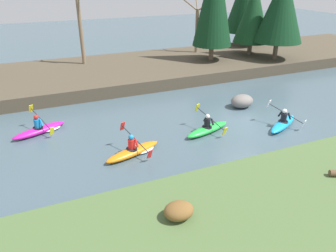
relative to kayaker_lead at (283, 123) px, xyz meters
The scene contains 12 objects.
ground_plane 1.64m from the kayaker_lead, 148.93° to the left, with size 90.00×90.00×0.00m, color #425660.
riverbank_far 11.91m from the kayaker_lead, 96.69° to the left, with size 44.00×8.77×0.81m.
conifer_tree_left 13.35m from the kayaker_lead, 62.16° to the left, with size 2.96×2.96×5.80m.
conifer_tree_mid_left 12.40m from the kayaker_lead, 52.99° to the left, with size 3.73×3.73×6.64m.
bare_tree_mid_downstream 16.16m from the kayaker_lead, 118.63° to the left, with size 3.65×3.61×6.63m.
bare_tree_downstream 14.38m from the kayaker_lead, 80.92° to the left, with size 2.68×2.65×4.79m.
shrub_clump_nearest 9.39m from the kayaker_lead, 149.91° to the right, with size 0.92×0.77×0.50m.
kayaker_lead is the anchor object (origin of this frame).
kayaker_middle 3.99m from the kayaker_lead, 166.16° to the left, with size 2.76×2.03×1.20m.
kayaker_trailing 7.87m from the kayaker_lead, behind, with size 2.75×2.01×1.20m.
kayaker_far_back 12.19m from the kayaker_lead, 159.93° to the left, with size 2.72×1.97×1.20m.
boulder_midstream 3.12m from the kayaker_lead, 97.50° to the left, with size 1.36×1.06×0.77m.
Camera 1 is at (-10.05, -12.49, 7.24)m, focal length 35.00 mm.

